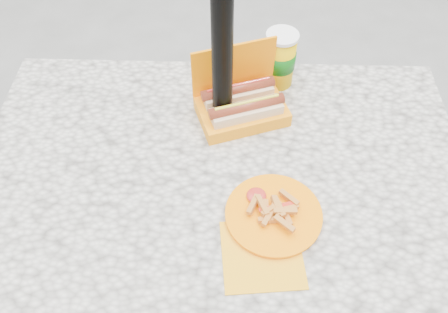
{
  "coord_description": "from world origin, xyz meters",
  "views": [
    {
      "loc": [
        0.03,
        -0.7,
        1.66
      ],
      "look_at": [
        0.01,
        0.0,
        0.8
      ],
      "focal_mm": 38.0,
      "sensor_mm": 36.0,
      "label": 1
    }
  ],
  "objects_px": {
    "hotdog_box": "(241,104)",
    "soda_cup": "(280,59)",
    "umbrella_pole": "(222,5)",
    "fries_plate": "(272,217)"
  },
  "relations": [
    {
      "from": "umbrella_pole",
      "to": "fries_plate",
      "type": "height_order",
      "value": "umbrella_pole"
    },
    {
      "from": "soda_cup",
      "to": "hotdog_box",
      "type": "bearing_deg",
      "value": -127.32
    },
    {
      "from": "umbrella_pole",
      "to": "soda_cup",
      "type": "relative_size",
      "value": 13.52
    },
    {
      "from": "soda_cup",
      "to": "umbrella_pole",
      "type": "bearing_deg",
      "value": -133.31
    },
    {
      "from": "fries_plate",
      "to": "soda_cup",
      "type": "bearing_deg",
      "value": 86.18
    },
    {
      "from": "hotdog_box",
      "to": "fries_plate",
      "type": "height_order",
      "value": "hotdog_box"
    },
    {
      "from": "hotdog_box",
      "to": "soda_cup",
      "type": "bearing_deg",
      "value": 33.14
    },
    {
      "from": "umbrella_pole",
      "to": "hotdog_box",
      "type": "height_order",
      "value": "umbrella_pole"
    },
    {
      "from": "hotdog_box",
      "to": "fries_plate",
      "type": "bearing_deg",
      "value": -96.88
    },
    {
      "from": "hotdog_box",
      "to": "soda_cup",
      "type": "distance_m",
      "value": 0.17
    }
  ]
}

